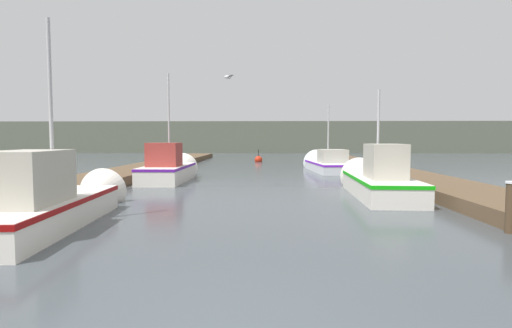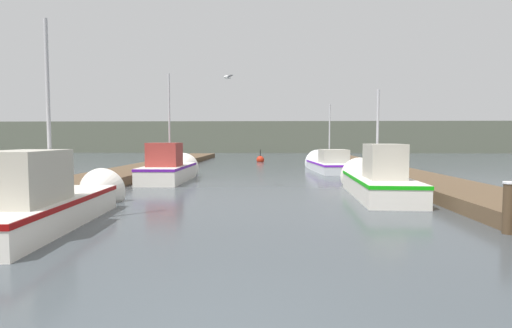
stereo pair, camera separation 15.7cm
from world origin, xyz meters
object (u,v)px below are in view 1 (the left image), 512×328
at_px(fishing_boat_0, 57,200).
at_px(mooring_piling_1, 511,207).
at_px(fishing_boat_3, 326,164).
at_px(mooring_piling_2, 373,165).
at_px(fishing_boat_2, 171,168).
at_px(channel_buoy, 258,160).
at_px(fishing_boat_1, 375,179).
at_px(seagull_lead, 228,77).

xyz_separation_m(fishing_boat_0, mooring_piling_1, (9.21, -0.66, 0.01)).
xyz_separation_m(fishing_boat_3, mooring_piling_2, (1.56, -4.14, 0.23)).
height_order(fishing_boat_2, channel_buoy, fishing_boat_2).
height_order(fishing_boat_2, mooring_piling_1, fishing_boat_2).
relative_size(fishing_boat_1, mooring_piling_2, 5.04).
relative_size(fishing_boat_3, mooring_piling_2, 5.17).
xyz_separation_m(mooring_piling_1, mooring_piling_2, (0.25, 11.05, 0.10)).
xyz_separation_m(fishing_boat_0, mooring_piling_2, (9.47, 10.39, 0.11)).
bearing_deg(mooring_piling_2, seagull_lead, -143.39).
distance_m(fishing_boat_2, seagull_lead, 5.54).
relative_size(mooring_piling_1, mooring_piling_2, 0.84).
xyz_separation_m(mooring_piling_2, seagull_lead, (-6.32, -4.70, 3.36)).
distance_m(fishing_boat_0, mooring_piling_1, 9.24).
bearing_deg(mooring_piling_1, fishing_boat_0, 175.91).
bearing_deg(fishing_boat_0, seagull_lead, 57.11).
bearing_deg(fishing_boat_3, channel_buoy, 111.54).
relative_size(channel_buoy, seagull_lead, 2.21).
distance_m(fishing_boat_3, channel_buoy, 9.23).
height_order(mooring_piling_2, channel_buoy, mooring_piling_2).
distance_m(fishing_boat_3, mooring_piling_2, 4.43).
xyz_separation_m(fishing_boat_2, seagull_lead, (2.86, -3.24, 3.46)).
bearing_deg(seagull_lead, mooring_piling_2, -92.96).
bearing_deg(fishing_boat_1, fishing_boat_2, 154.69).
bearing_deg(seagull_lead, channel_buoy, -41.85).
height_order(fishing_boat_0, mooring_piling_2, fishing_boat_0).
distance_m(mooring_piling_2, seagull_lead, 8.57).
bearing_deg(fishing_boat_3, mooring_piling_2, -74.16).
xyz_separation_m(fishing_boat_2, fishing_boat_3, (7.63, 5.59, -0.13)).
bearing_deg(channel_buoy, mooring_piling_2, -65.56).
distance_m(fishing_boat_2, fishing_boat_3, 9.46).
xyz_separation_m(fishing_boat_1, mooring_piling_1, (1.13, -5.48, 0.03)).
bearing_deg(fishing_boat_0, channel_buoy, 76.48).
bearing_deg(fishing_boat_1, seagull_lead, 172.44).
distance_m(fishing_boat_1, mooring_piling_1, 5.59).
bearing_deg(mooring_piling_2, channel_buoy, 114.44).
relative_size(mooring_piling_2, seagull_lead, 2.41).
relative_size(fishing_boat_1, fishing_boat_2, 1.14).
height_order(mooring_piling_1, channel_buoy, mooring_piling_1).
distance_m(channel_buoy, seagull_lead, 17.54).
relative_size(fishing_boat_1, mooring_piling_1, 6.03).
height_order(fishing_boat_3, mooring_piling_1, fishing_boat_3).
xyz_separation_m(mooring_piling_1, seagull_lead, (-6.07, 6.36, 3.46)).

